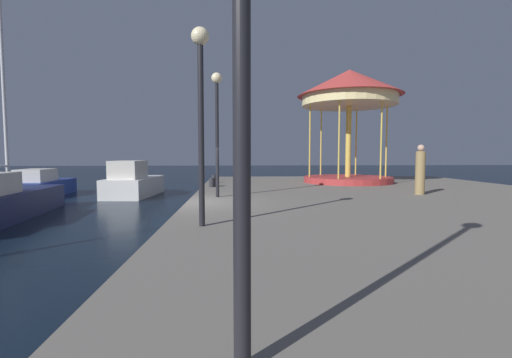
% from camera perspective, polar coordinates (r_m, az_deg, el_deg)
% --- Properties ---
extents(ground_plane, '(120.00, 120.00, 0.00)m').
position_cam_1_polar(ground_plane, '(11.32, -11.03, -7.66)').
color(ground_plane, black).
extents(quay_dock, '(14.57, 24.68, 0.80)m').
position_cam_1_polar(quay_dock, '(12.56, 24.17, -4.93)').
color(quay_dock, slate).
rests_on(quay_dock, ground).
extents(motorboat_white, '(2.35, 4.70, 1.93)m').
position_cam_1_polar(motorboat_white, '(20.35, -19.07, -0.60)').
color(motorboat_white, white).
rests_on(motorboat_white, ground).
extents(motorboat_blue, '(2.13, 4.57, 1.49)m').
position_cam_1_polar(motorboat_blue, '(22.44, -31.22, -0.94)').
color(motorboat_blue, navy).
rests_on(motorboat_blue, ground).
extents(carousel, '(5.34, 5.34, 5.79)m').
position_cam_1_polar(carousel, '(19.35, 14.69, 12.46)').
color(carousel, '#B23333').
rests_on(carousel, quay_dock).
extents(lamp_post_mid_promenade, '(0.36, 0.36, 3.99)m').
position_cam_1_polar(lamp_post_mid_promenade, '(7.43, -8.85, 13.88)').
color(lamp_post_mid_promenade, black).
rests_on(lamp_post_mid_promenade, quay_dock).
extents(lamp_post_far_end, '(0.36, 0.36, 4.21)m').
position_cam_1_polar(lamp_post_far_end, '(12.32, -6.28, 10.56)').
color(lamp_post_far_end, black).
rests_on(lamp_post_far_end, quay_dock).
extents(bollard_north, '(0.24, 0.24, 0.40)m').
position_cam_1_polar(bollard_north, '(16.33, -6.88, -0.50)').
color(bollard_north, '#2D2D33').
rests_on(bollard_north, quay_dock).
extents(bollard_center, '(0.24, 0.24, 0.40)m').
position_cam_1_polar(bollard_center, '(18.44, -6.76, 0.02)').
color(bollard_center, '#2D2D33').
rests_on(bollard_center, quay_dock).
extents(bollard_south, '(0.24, 0.24, 0.40)m').
position_cam_1_polar(bollard_south, '(16.07, -7.12, -0.57)').
color(bollard_south, '#2D2D33').
rests_on(bollard_south, quay_dock).
extents(person_near_carousel, '(0.34, 0.34, 1.82)m').
position_cam_1_polar(person_near_carousel, '(14.30, 24.80, 1.15)').
color(person_near_carousel, '#937A4C').
rests_on(person_near_carousel, quay_dock).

